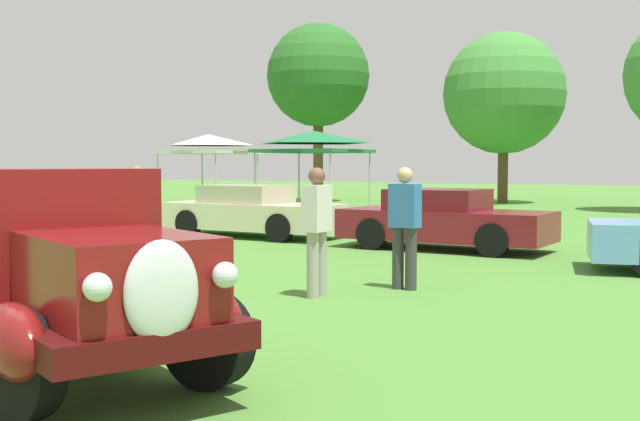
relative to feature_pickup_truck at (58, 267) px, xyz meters
The scene contains 10 objects.
feature_pickup_truck is the anchor object (origin of this frame).
show_car_cream 12.02m from the feature_pickup_truck, 116.69° to the left, with size 4.35×1.79×1.22m.
show_car_burgundy 10.36m from the feature_pickup_truck, 92.40° to the left, with size 4.24×1.83×1.22m.
spectator_near_truck 8.77m from the feature_pickup_truck, 128.15° to the left, with size 0.46×0.44×1.69m.
spectator_between_cars 5.39m from the feature_pickup_truck, 80.41° to the left, with size 0.41×0.26×1.69m.
spectator_far_side 4.17m from the feature_pickup_truck, 87.81° to the left, with size 0.24×0.40×1.69m.
canopy_tent_left_field 20.27m from the feature_pickup_truck, 123.85° to the left, with size 2.65×2.65×2.71m.
canopy_tent_center_field 17.37m from the feature_pickup_truck, 112.71° to the left, with size 2.82×2.82×2.71m.
treeline_far_left 29.22m from the feature_pickup_truck, 115.18° to the left, with size 4.56×4.56×7.91m.
treeline_mid_left 29.84m from the feature_pickup_truck, 99.32° to the left, with size 5.25×5.25×7.38m.
Camera 1 is at (5.93, -4.58, 1.75)m, focal length 44.54 mm.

